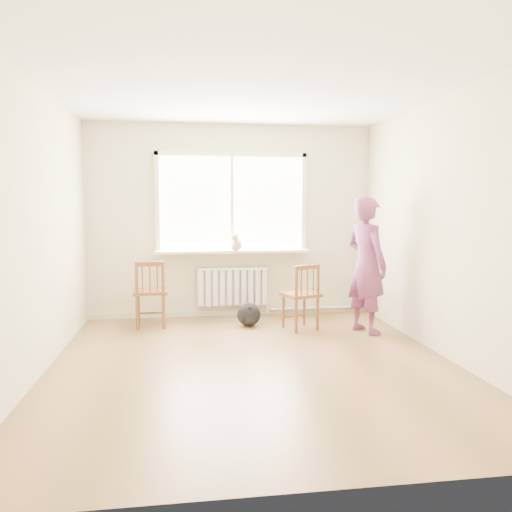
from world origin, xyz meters
name	(u,v)px	position (x,y,z in m)	size (l,w,h in m)	color
floor	(254,364)	(0.00, 0.00, 0.00)	(4.50, 4.50, 0.00)	#90623B
ceiling	(254,85)	(0.00, 0.00, 2.70)	(4.50, 4.50, 0.00)	white
back_wall	(232,221)	(0.00, 2.25, 1.35)	(4.00, 0.01, 2.70)	beige
window	(232,199)	(0.00, 2.22, 1.66)	(2.12, 0.05, 1.42)	white
windowsill	(233,251)	(0.00, 2.14, 0.93)	(2.15, 0.22, 0.04)	white
radiator	(233,286)	(0.00, 2.16, 0.44)	(1.00, 0.12, 0.55)	white
heating_pipe	(318,308)	(1.25, 2.19, 0.08)	(0.04, 0.04, 1.40)	silver
baseboard	(232,312)	(0.00, 2.23, 0.04)	(4.00, 0.03, 0.08)	beige
chair_left	(150,294)	(-1.11, 1.68, 0.44)	(0.45, 0.43, 0.87)	brown
chair_right	(302,297)	(0.80, 1.28, 0.42)	(0.52, 0.51, 0.84)	brown
person	(366,265)	(1.55, 1.06, 0.84)	(0.61, 0.40, 1.68)	#CE4450
cat	(236,243)	(0.04, 2.05, 1.06)	(0.23, 0.39, 0.27)	beige
backpack	(249,315)	(0.15, 1.56, 0.15)	(0.31, 0.23, 0.31)	black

